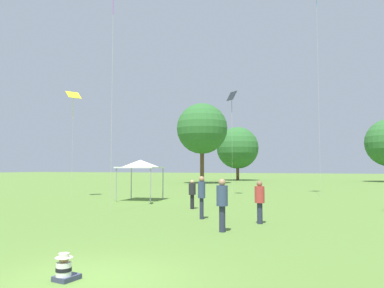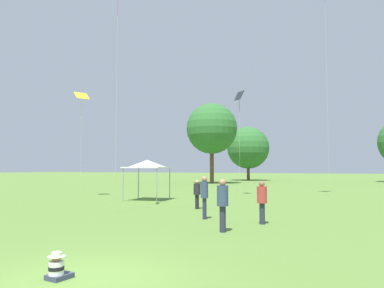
{
  "view_description": "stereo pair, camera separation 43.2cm",
  "coord_description": "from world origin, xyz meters",
  "px_view_note": "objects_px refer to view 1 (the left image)",
  "views": [
    {
      "loc": [
        4.75,
        -6.1,
        2.2
      ],
      "look_at": [
        -0.13,
        5.51,
        3.0
      ],
      "focal_mm": 35.0,
      "sensor_mm": 36.0,
      "label": 1
    },
    {
      "loc": [
        5.15,
        -5.93,
        2.2
      ],
      "look_at": [
        -0.13,
        5.51,
        3.0
      ],
      "focal_mm": 35.0,
      "sensor_mm": 36.0,
      "label": 2
    }
  ],
  "objects_px": {
    "person_standing_2": "(202,193)",
    "distant_tree_0": "(202,129)",
    "person_standing_1": "(222,200)",
    "kite_8": "(232,99)",
    "canopy_tent": "(140,164)",
    "distant_tree_2": "(238,148)",
    "person_standing_3": "(192,192)",
    "person_standing_4": "(260,198)",
    "kite_4": "(73,98)",
    "seated_toddler": "(65,269)"
  },
  "relations": [
    {
      "from": "person_standing_4",
      "to": "canopy_tent",
      "type": "distance_m",
      "value": 12.28
    },
    {
      "from": "seated_toddler",
      "to": "kite_4",
      "type": "relative_size",
      "value": 0.07
    },
    {
      "from": "seated_toddler",
      "to": "distant_tree_2",
      "type": "distance_m",
      "value": 59.48
    },
    {
      "from": "person_standing_2",
      "to": "distant_tree_0",
      "type": "distance_m",
      "value": 37.16
    },
    {
      "from": "person_standing_2",
      "to": "person_standing_4",
      "type": "xyz_separation_m",
      "value": [
        2.6,
        -0.36,
        -0.13
      ]
    },
    {
      "from": "canopy_tent",
      "to": "person_standing_4",
      "type": "bearing_deg",
      "value": -36.82
    },
    {
      "from": "canopy_tent",
      "to": "distant_tree_2",
      "type": "bearing_deg",
      "value": 96.84
    },
    {
      "from": "person_standing_2",
      "to": "kite_4",
      "type": "height_order",
      "value": "kite_4"
    },
    {
      "from": "person_standing_1",
      "to": "kite_8",
      "type": "distance_m",
      "value": 17.85
    },
    {
      "from": "seated_toddler",
      "to": "kite_8",
      "type": "bearing_deg",
      "value": 104.57
    },
    {
      "from": "kite_8",
      "to": "seated_toddler",
      "type": "bearing_deg",
      "value": -0.14
    },
    {
      "from": "person_standing_2",
      "to": "kite_8",
      "type": "bearing_deg",
      "value": -18.27
    },
    {
      "from": "kite_4",
      "to": "person_standing_2",
      "type": "bearing_deg",
      "value": -44.8
    },
    {
      "from": "person_standing_1",
      "to": "kite_8",
      "type": "relative_size",
      "value": 0.22
    },
    {
      "from": "distant_tree_0",
      "to": "distant_tree_2",
      "type": "distance_m",
      "value": 14.67
    },
    {
      "from": "canopy_tent",
      "to": "distant_tree_2",
      "type": "relative_size",
      "value": 0.32
    },
    {
      "from": "person_standing_3",
      "to": "distant_tree_0",
      "type": "xyz_separation_m",
      "value": [
        -11.3,
        30.56,
        6.83
      ]
    },
    {
      "from": "person_standing_1",
      "to": "distant_tree_0",
      "type": "bearing_deg",
      "value": -43.13
    },
    {
      "from": "person_standing_3",
      "to": "distant_tree_2",
      "type": "relative_size",
      "value": 0.16
    },
    {
      "from": "person_standing_3",
      "to": "person_standing_4",
      "type": "height_order",
      "value": "person_standing_4"
    },
    {
      "from": "person_standing_1",
      "to": "kite_4",
      "type": "xyz_separation_m",
      "value": [
        -14.99,
        9.89,
        6.42
      ]
    },
    {
      "from": "seated_toddler",
      "to": "person_standing_1",
      "type": "height_order",
      "value": "person_standing_1"
    },
    {
      "from": "person_standing_4",
      "to": "person_standing_1",
      "type": "bearing_deg",
      "value": -170.28
    },
    {
      "from": "distant_tree_2",
      "to": "person_standing_3",
      "type": "bearing_deg",
      "value": -77.21
    },
    {
      "from": "kite_8",
      "to": "distant_tree_0",
      "type": "xyz_separation_m",
      "value": [
        -10.64,
        20.83,
        0.08
      ]
    },
    {
      "from": "distant_tree_0",
      "to": "canopy_tent",
      "type": "bearing_deg",
      "value": -77.41
    },
    {
      "from": "person_standing_1",
      "to": "distant_tree_0",
      "type": "xyz_separation_m",
      "value": [
        -15.05,
        36.82,
        6.66
      ]
    },
    {
      "from": "person_standing_1",
      "to": "person_standing_4",
      "type": "bearing_deg",
      "value": -83.56
    },
    {
      "from": "person_standing_2",
      "to": "person_standing_4",
      "type": "bearing_deg",
      "value": -127.24
    },
    {
      "from": "seated_toddler",
      "to": "person_standing_1",
      "type": "distance_m",
      "value": 6.64
    },
    {
      "from": "person_standing_1",
      "to": "distant_tree_2",
      "type": "distance_m",
      "value": 53.39
    },
    {
      "from": "person_standing_2",
      "to": "distant_tree_0",
      "type": "xyz_separation_m",
      "value": [
        -13.22,
        34.09,
        6.62
      ]
    },
    {
      "from": "kite_8",
      "to": "person_standing_2",
      "type": "bearing_deg",
      "value": 2.51
    },
    {
      "from": "kite_8",
      "to": "canopy_tent",
      "type": "bearing_deg",
      "value": -44.44
    },
    {
      "from": "canopy_tent",
      "to": "kite_4",
      "type": "bearing_deg",
      "value": 178.0
    },
    {
      "from": "person_standing_1",
      "to": "person_standing_3",
      "type": "height_order",
      "value": "person_standing_1"
    },
    {
      "from": "canopy_tent",
      "to": "kite_4",
      "type": "distance_m",
      "value": 7.85
    },
    {
      "from": "person_standing_2",
      "to": "person_standing_3",
      "type": "bearing_deg",
      "value": -0.75
    },
    {
      "from": "person_standing_1",
      "to": "canopy_tent",
      "type": "relative_size",
      "value": 0.6
    },
    {
      "from": "person_standing_3",
      "to": "distant_tree_0",
      "type": "height_order",
      "value": "distant_tree_0"
    },
    {
      "from": "distant_tree_2",
      "to": "person_standing_1",
      "type": "bearing_deg",
      "value": -74.76
    },
    {
      "from": "person_standing_3",
      "to": "distant_tree_0",
      "type": "bearing_deg",
      "value": 114.8
    },
    {
      "from": "seated_toddler",
      "to": "distant_tree_2",
      "type": "relative_size",
      "value": 0.06
    },
    {
      "from": "kite_8",
      "to": "distant_tree_2",
      "type": "bearing_deg",
      "value": -173.36
    },
    {
      "from": "kite_8",
      "to": "distant_tree_2",
      "type": "xyz_separation_m",
      "value": [
        -9.57,
        35.32,
        -1.94
      ]
    },
    {
      "from": "canopy_tent",
      "to": "kite_4",
      "type": "relative_size",
      "value": 0.38
    },
    {
      "from": "seated_toddler",
      "to": "distant_tree_2",
      "type": "height_order",
      "value": "distant_tree_2"
    },
    {
      "from": "person_standing_2",
      "to": "kite_8",
      "type": "xyz_separation_m",
      "value": [
        -2.58,
        13.26,
        6.54
      ]
    },
    {
      "from": "person_standing_3",
      "to": "person_standing_4",
      "type": "relative_size",
      "value": 0.92
    },
    {
      "from": "canopy_tent",
      "to": "kite_4",
      "type": "xyz_separation_m",
      "value": [
        -6.0,
        0.21,
        5.05
      ]
    }
  ]
}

